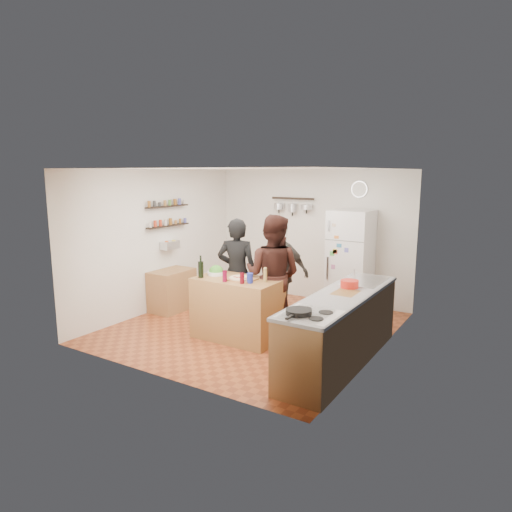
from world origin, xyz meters
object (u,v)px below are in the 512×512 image
Objects in this scene: person_center at (273,275)px; fridge at (350,261)px; counter_run at (341,330)px; red_bowl at (349,284)px; wine_bottle at (201,270)px; salt_canister at (250,278)px; skillet at (299,312)px; salad_bowl at (216,273)px; prep_island at (237,309)px; person_back at (280,272)px; person_left at (237,273)px; side_table at (172,290)px; wall_clock at (359,189)px; pepper_mill at (265,276)px.

person_center reaches higher than fridge.
counter_run is 0.65m from red_bowl.
wine_bottle reaches higher than salt_canister.
skillet reaches higher than counter_run.
salad_bowl is at bearing -120.82° from fridge.
counter_run is at bearing 4.74° from wine_bottle.
prep_island is 1.65m from counter_run.
salad_bowl is 0.10× the size of counter_run.
salad_bowl is 2.13m from counter_run.
person_center is 0.61m from person_back.
counter_run is (1.97, -0.51, -0.42)m from person_left.
side_table is (-1.37, 0.50, -0.57)m from salad_bowl.
wall_clock is (0.55, 2.14, 1.23)m from person_center.
wall_clock is (-0.65, 3.66, 1.20)m from skillet.
counter_run is 8.77× the size of wall_clock.
wall_clock is at bearing 63.55° from wine_bottle.
counter_run is (2.07, -0.09, -0.49)m from salad_bowl.
fridge is at bearing 75.91° from salt_canister.
person_back is (-0.29, 0.97, -0.15)m from pepper_mill.
salt_canister is at bearing -176.68° from counter_run.
wine_bottle is 0.81m from salt_canister.
wall_clock is 3.82m from side_table.
fridge is (0.55, 1.81, -0.02)m from person_center.
wall_clock is (1.32, 2.54, 1.21)m from salad_bowl.
person_back is at bearing 97.02° from salt_canister.
counter_run is at bearing 3.32° from salt_canister.
pepper_mill is at bearing 15.87° from wine_bottle.
salad_bowl is 2.04m from red_bowl.
red_bowl is 0.30× the size of side_table.
side_table is (-1.79, 0.55, -0.09)m from prep_island.
wall_clock is at bearing 62.57° from salad_bowl.
red_bowl is at bearing 12.21° from prep_island.
salt_canister is at bearing -160.26° from red_bowl.
salad_bowl is 0.33× the size of side_table.
wall_clock reaches higher than side_table.
skillet is at bearing -29.71° from salad_bowl.
side_table is at bearing 176.58° from red_bowl.
red_bowl reaches higher than skillet.
counter_run is at bearing -74.08° from wall_clock.
pepper_mill reaches higher than prep_island.
pepper_mill is 1.57m from skillet.
salad_bowl reaches higher than counter_run.
skillet is (1.97, -1.12, 0.01)m from salad_bowl.
salad_bowl is 1.88× the size of salt_canister.
salt_canister is 0.18× the size of side_table.
wine_bottle is 0.14× the size of person_left.
side_table is at bearing 11.80° from person_back.
person_center is at bearing 128.29° from skillet.
wall_clock is 0.37× the size of side_table.
salad_bowl is 0.15× the size of person_left.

